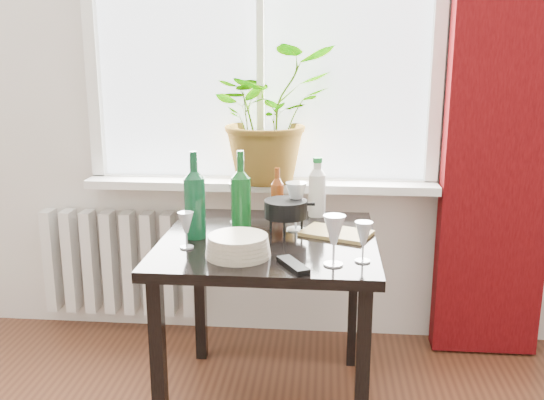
# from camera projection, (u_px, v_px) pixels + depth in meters

# --- Properties ---
(window) EXTENTS (1.72, 0.08, 1.62)m
(window) POSITION_uv_depth(u_px,v_px,m) (261.00, 21.00, 2.86)
(window) COLOR white
(window) RESTS_ON ground
(windowsill) EXTENTS (1.72, 0.20, 0.04)m
(windowsill) POSITION_uv_depth(u_px,v_px,m) (260.00, 184.00, 2.98)
(windowsill) COLOR white
(windowsill) RESTS_ON ground
(curtain) EXTENTS (0.50, 0.12, 2.56)m
(curtain) POSITION_uv_depth(u_px,v_px,m) (504.00, 89.00, 2.74)
(curtain) COLOR #3D0507
(curtain) RESTS_ON ground
(radiator) EXTENTS (0.80, 0.10, 0.55)m
(radiator) POSITION_uv_depth(u_px,v_px,m) (120.00, 262.00, 3.19)
(radiator) COLOR silver
(radiator) RESTS_ON ground
(table) EXTENTS (0.85, 0.85, 0.74)m
(table) POSITION_uv_depth(u_px,v_px,m) (269.00, 260.00, 2.44)
(table) COLOR black
(table) RESTS_ON ground
(potted_plant) EXTENTS (0.76, 0.73, 0.65)m
(potted_plant) POSITION_uv_depth(u_px,v_px,m) (269.00, 114.00, 2.88)
(potted_plant) COLOR #467E21
(potted_plant) RESTS_ON windowsill
(wine_bottle_left) EXTENTS (0.10, 0.10, 0.36)m
(wine_bottle_left) POSITION_uv_depth(u_px,v_px,m) (195.00, 194.00, 2.38)
(wine_bottle_left) COLOR #0B3C20
(wine_bottle_left) RESTS_ON table
(wine_bottle_right) EXTENTS (0.11, 0.11, 0.35)m
(wine_bottle_right) POSITION_uv_depth(u_px,v_px,m) (241.00, 192.00, 2.44)
(wine_bottle_right) COLOR #0D4818
(wine_bottle_right) RESTS_ON table
(bottle_amber) EXTENTS (0.06, 0.06, 0.23)m
(bottle_amber) POSITION_uv_depth(u_px,v_px,m) (277.00, 194.00, 2.65)
(bottle_amber) COLOR maroon
(bottle_amber) RESTS_ON table
(cleaning_bottle) EXTENTS (0.09, 0.09, 0.27)m
(cleaning_bottle) POSITION_uv_depth(u_px,v_px,m) (317.00, 187.00, 2.70)
(cleaning_bottle) COLOR silver
(cleaning_bottle) RESTS_ON table
(wineglass_front_right) EXTENTS (0.10, 0.10, 0.18)m
(wineglass_front_right) POSITION_uv_depth(u_px,v_px,m) (334.00, 240.00, 2.09)
(wineglass_front_right) COLOR silver
(wineglass_front_right) RESTS_ON table
(wineglass_far_right) EXTENTS (0.07, 0.07, 0.15)m
(wineglass_far_right) POSITION_uv_depth(u_px,v_px,m) (363.00, 241.00, 2.13)
(wineglass_far_right) COLOR silver
(wineglass_far_right) RESTS_ON table
(wineglass_back_center) EXTENTS (0.10, 0.10, 0.21)m
(wineglass_back_center) POSITION_uv_depth(u_px,v_px,m) (296.00, 206.00, 2.50)
(wineglass_back_center) COLOR silver
(wineglass_back_center) RESTS_ON table
(wineglass_back_left) EXTENTS (0.10, 0.10, 0.18)m
(wineglass_back_left) POSITION_uv_depth(u_px,v_px,m) (237.00, 202.00, 2.61)
(wineglass_back_left) COLOR silver
(wineglass_back_left) RESTS_ON table
(wineglass_front_left) EXTENTS (0.07, 0.07, 0.14)m
(wineglass_front_left) POSITION_uv_depth(u_px,v_px,m) (186.00, 230.00, 2.28)
(wineglass_front_left) COLOR silver
(wineglass_front_left) RESTS_ON table
(plate_stack) EXTENTS (0.25, 0.25, 0.08)m
(plate_stack) POSITION_uv_depth(u_px,v_px,m) (238.00, 246.00, 2.20)
(plate_stack) COLOR beige
(plate_stack) RESTS_ON table
(fondue_pot) EXTENTS (0.24, 0.22, 0.14)m
(fondue_pot) POSITION_uv_depth(u_px,v_px,m) (286.00, 216.00, 2.47)
(fondue_pot) COLOR black
(fondue_pot) RESTS_ON table
(tv_remote) EXTENTS (0.13, 0.17, 0.02)m
(tv_remote) POSITION_uv_depth(u_px,v_px,m) (293.00, 265.00, 2.09)
(tv_remote) COLOR black
(tv_remote) RESTS_ON table
(cutting_board) EXTENTS (0.32, 0.26, 0.01)m
(cutting_board) POSITION_uv_depth(u_px,v_px,m) (336.00, 233.00, 2.46)
(cutting_board) COLOR #A68B4B
(cutting_board) RESTS_ON table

